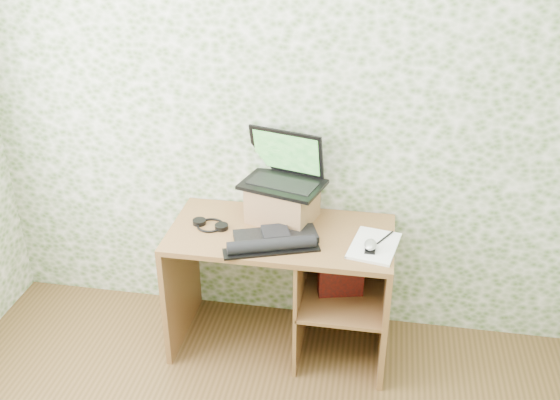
% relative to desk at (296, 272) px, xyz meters
% --- Properties ---
extents(wall_back, '(3.50, 0.00, 3.50)m').
position_rel_desk_xyz_m(wall_back, '(-0.08, 0.28, 0.82)').
color(wall_back, white).
rests_on(wall_back, ground).
extents(desk, '(1.20, 0.60, 0.75)m').
position_rel_desk_xyz_m(desk, '(0.00, 0.00, 0.00)').
color(desk, brown).
rests_on(desk, floor).
extents(riser, '(0.40, 0.36, 0.20)m').
position_rel_desk_xyz_m(riser, '(-0.09, 0.12, 0.37)').
color(riser, olive).
rests_on(riser, desk).
extents(laptop, '(0.49, 0.41, 0.28)m').
position_rel_desk_xyz_m(laptop, '(-0.09, 0.16, 0.54)').
color(laptop, black).
rests_on(laptop, riser).
extents(keyboard, '(0.50, 0.39, 0.07)m').
position_rel_desk_xyz_m(keyboard, '(-0.09, -0.16, 0.29)').
color(keyboard, black).
rests_on(keyboard, desk).
extents(headphones, '(0.21, 0.18, 0.03)m').
position_rel_desk_xyz_m(headphones, '(-0.47, -0.04, 0.28)').
color(headphones, black).
rests_on(headphones, desk).
extents(notepad, '(0.28, 0.36, 0.01)m').
position_rel_desk_xyz_m(notepad, '(0.42, -0.09, 0.28)').
color(notepad, white).
rests_on(notepad, desk).
extents(mouse, '(0.06, 0.10, 0.03)m').
position_rel_desk_xyz_m(mouse, '(0.40, -0.15, 0.30)').
color(mouse, '#BDBDC0').
rests_on(mouse, notepad).
extents(pen, '(0.08, 0.14, 0.01)m').
position_rel_desk_xyz_m(pen, '(0.47, -0.02, 0.29)').
color(pen, black).
rests_on(pen, notepad).
extents(red_box, '(0.26, 0.14, 0.29)m').
position_rel_desk_xyz_m(red_box, '(0.25, -0.03, 0.06)').
color(red_box, maroon).
rests_on(red_box, desk).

